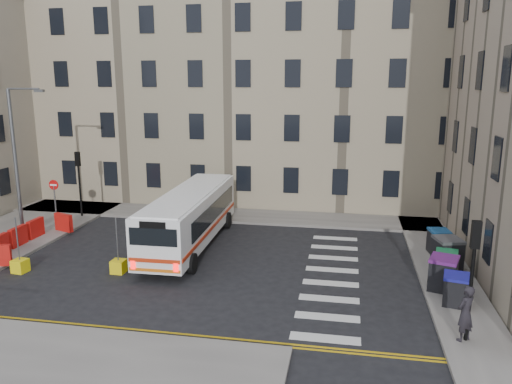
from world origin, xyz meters
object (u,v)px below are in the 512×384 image
(wheelie_bin_c, at_px, (446,264))
(wheelie_bin_e, at_px, (439,241))
(bollard_chevron, at_px, (119,266))
(pedestrian, at_px, (465,313))
(bollard_yellow, at_px, (20,266))
(wheelie_bin_a, at_px, (456,289))
(streetlamp, at_px, (15,161))
(bus, at_px, (190,216))
(wheelie_bin_d, at_px, (447,253))
(wheelie_bin_b, at_px, (443,273))

(wheelie_bin_c, xyz_separation_m, wheelie_bin_e, (0.21, 3.19, 0.02))
(wheelie_bin_c, distance_m, bollard_chevron, 14.59)
(wheelie_bin_c, distance_m, pedestrian, 5.67)
(pedestrian, distance_m, bollard_yellow, 18.78)
(wheelie_bin_a, height_order, pedestrian, pedestrian)
(wheelie_bin_a, relative_size, bollard_yellow, 2.04)
(wheelie_bin_e, bearing_deg, wheelie_bin_c, -102.48)
(wheelie_bin_a, relative_size, wheelie_bin_c, 1.01)
(streetlamp, distance_m, wheelie_bin_a, 22.57)
(bus, relative_size, wheelie_bin_c, 8.74)
(pedestrian, xyz_separation_m, bollard_yellow, (-18.51, 3.05, -0.81))
(wheelie_bin_a, bearing_deg, pedestrian, -83.66)
(bus, xyz_separation_m, wheelie_bin_c, (12.39, -2.40, -0.92))
(bus, bearing_deg, bollard_yellow, -143.58)
(bollard_yellow, bearing_deg, pedestrian, -9.36)
(pedestrian, relative_size, bollard_yellow, 3.20)
(wheelie_bin_e, distance_m, bollard_chevron, 15.51)
(wheelie_bin_a, height_order, wheelie_bin_c, wheelie_bin_a)
(bus, xyz_separation_m, wheelie_bin_a, (12.26, -5.18, -0.92))
(wheelie_bin_d, height_order, bollard_yellow, wheelie_bin_d)
(bus, distance_m, wheelie_bin_d, 12.73)
(wheelie_bin_a, xyz_separation_m, wheelie_bin_d, (0.39, 3.98, 0.12))
(bus, distance_m, wheelie_bin_a, 13.34)
(bus, bearing_deg, wheelie_bin_d, -6.40)
(bus, height_order, wheelie_bin_d, bus)
(streetlamp, distance_m, bollard_yellow, 6.74)
(wheelie_bin_d, relative_size, bollard_yellow, 2.51)
(wheelie_bin_a, distance_m, wheelie_bin_b, 1.41)
(wheelie_bin_b, relative_size, wheelie_bin_e, 1.24)
(bus, xyz_separation_m, wheelie_bin_b, (12.04, -3.79, -0.82))
(wheelie_bin_a, xyz_separation_m, pedestrian, (-0.27, -2.87, 0.37))
(wheelie_bin_b, bearing_deg, wheelie_bin_d, 94.50)
(wheelie_bin_d, distance_m, pedestrian, 6.88)
(wheelie_bin_c, relative_size, wheelie_bin_d, 0.81)
(bollard_chevron, bearing_deg, wheelie_bin_c, 7.17)
(bollard_chevron, bearing_deg, wheelie_bin_b, 1.78)
(wheelie_bin_a, relative_size, bollard_chevron, 2.04)
(wheelie_bin_a, bearing_deg, bollard_chevron, -172.05)
(wheelie_bin_e, bearing_deg, streetlamp, 174.65)
(wheelie_bin_d, distance_m, wheelie_bin_e, 1.99)
(wheelie_bin_b, height_order, wheelie_bin_d, wheelie_bin_d)
(wheelie_bin_e, bearing_deg, bollard_chevron, -169.85)
(wheelie_bin_b, relative_size, wheelie_bin_c, 1.23)
(pedestrian, bearing_deg, wheelie_bin_a, -136.76)
(bus, distance_m, pedestrian, 14.45)
(wheelie_bin_d, bearing_deg, wheelie_bin_b, -117.83)
(bollard_chevron, bearing_deg, bus, 63.87)
(streetlamp, distance_m, bus, 9.90)
(streetlamp, relative_size, bollard_yellow, 13.57)
(wheelie_bin_b, height_order, pedestrian, pedestrian)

